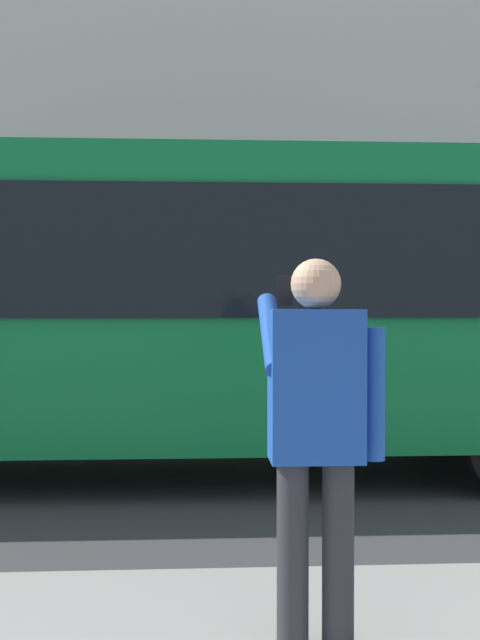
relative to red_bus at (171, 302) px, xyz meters
The scene contains 4 objects.
ground_plane 2.01m from the red_bus, 160.63° to the right, with size 60.00×60.00×0.00m, color #38383A.
building_facade_far 8.42m from the red_bus, 98.38° to the right, with size 28.00×1.55×12.00m.
red_bus is the anchor object (origin of this frame).
pedestrian_photographer 4.27m from the red_bus, 100.52° to the left, with size 0.53×0.52×1.70m.
Camera 1 is at (0.79, 7.81, 1.64)m, focal length 42.76 mm.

